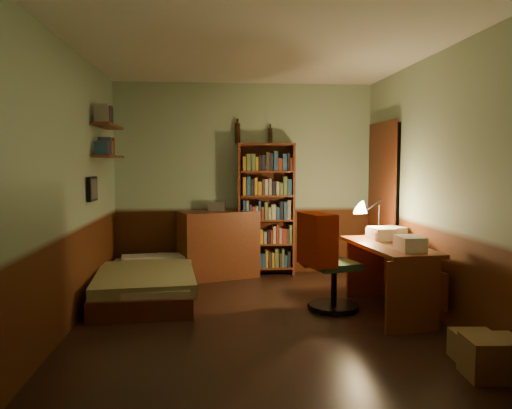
{
  "coord_description": "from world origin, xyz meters",
  "views": [
    {
      "loc": [
        -0.45,
        -4.83,
        1.53
      ],
      "look_at": [
        0.0,
        0.25,
        1.1
      ],
      "focal_mm": 35.0,
      "sensor_mm": 36.0,
      "label": 1
    }
  ],
  "objects": [
    {
      "name": "floor",
      "position": [
        0.0,
        0.0,
        -0.01
      ],
      "size": [
        3.5,
        4.0,
        0.02
      ],
      "primitive_type": "cube",
      "color": "black",
      "rests_on": "ground"
    },
    {
      "name": "ceiling",
      "position": [
        0.0,
        0.0,
        2.61
      ],
      "size": [
        3.5,
        4.0,
        0.02
      ],
      "primitive_type": "cube",
      "color": "silver",
      "rests_on": "wall_back"
    },
    {
      "name": "wall_back",
      "position": [
        0.0,
        2.01,
        1.3
      ],
      "size": [
        3.5,
        0.02,
        2.6
      ],
      "primitive_type": "cube",
      "color": "#92AD8C",
      "rests_on": "ground"
    },
    {
      "name": "wall_left",
      "position": [
        -1.76,
        0.0,
        1.3
      ],
      "size": [
        0.02,
        4.0,
        2.6
      ],
      "primitive_type": "cube",
      "color": "#92AD8C",
      "rests_on": "ground"
    },
    {
      "name": "wall_right",
      "position": [
        1.76,
        0.0,
        1.3
      ],
      "size": [
        0.02,
        4.0,
        2.6
      ],
      "primitive_type": "cube",
      "color": "#92AD8C",
      "rests_on": "ground"
    },
    {
      "name": "wall_front",
      "position": [
        0.0,
        -2.01,
        1.3
      ],
      "size": [
        3.5,
        0.02,
        2.6
      ],
      "primitive_type": "cube",
      "color": "#92AD8C",
      "rests_on": "ground"
    },
    {
      "name": "doorway",
      "position": [
        1.72,
        1.3,
        1.0
      ],
      "size": [
        0.06,
        0.9,
        2.0
      ],
      "primitive_type": "cube",
      "color": "black",
      "rests_on": "ground"
    },
    {
      "name": "door_trim",
      "position": [
        1.69,
        1.3,
        1.0
      ],
      "size": [
        0.02,
        0.98,
        2.08
      ],
      "primitive_type": "cube",
      "color": "#431C0D",
      "rests_on": "ground"
    },
    {
      "name": "bed",
      "position": [
        -1.19,
        0.86,
        0.28
      ],
      "size": [
        1.09,
        1.92,
        0.56
      ],
      "primitive_type": "cube",
      "rotation": [
        0.0,
        0.0,
        0.05
      ],
      "color": "olive",
      "rests_on": "ground"
    },
    {
      "name": "dresser",
      "position": [
        -0.37,
        1.76,
        0.44
      ],
      "size": [
        1.11,
        0.8,
        0.89
      ],
      "primitive_type": "cube",
      "rotation": [
        0.0,
        0.0,
        0.33
      ],
      "color": "#5B2A15",
      "rests_on": "ground"
    },
    {
      "name": "mini_stereo",
      "position": [
        -0.39,
        1.89,
        0.95
      ],
      "size": [
        0.24,
        0.2,
        0.12
      ],
      "primitive_type": "cube",
      "rotation": [
        0.0,
        0.0,
        -0.15
      ],
      "color": "#B2B2B7",
      "rests_on": "dresser"
    },
    {
      "name": "bookshelf",
      "position": [
        0.28,
        1.85,
        0.89
      ],
      "size": [
        0.78,
        0.29,
        1.79
      ],
      "primitive_type": "cube",
      "rotation": [
        0.0,
        0.0,
        -0.07
      ],
      "color": "#5B2A15",
      "rests_on": "ground"
    },
    {
      "name": "bottle_left",
      "position": [
        -0.1,
        1.96,
        1.92
      ],
      "size": [
        0.09,
        0.09,
        0.27
      ],
      "primitive_type": "cylinder",
      "rotation": [
        0.0,
        0.0,
        -0.3
      ],
      "color": "black",
      "rests_on": "bookshelf"
    },
    {
      "name": "bottle_right",
      "position": [
        0.35,
        1.96,
        1.89
      ],
      "size": [
        0.06,
        0.06,
        0.2
      ],
      "primitive_type": "cylinder",
      "rotation": [
        0.0,
        0.0,
        0.14
      ],
      "color": "black",
      "rests_on": "bookshelf"
    },
    {
      "name": "desk",
      "position": [
        1.33,
        0.04,
        0.35
      ],
      "size": [
        0.68,
        1.36,
        0.7
      ],
      "primitive_type": "cube",
      "rotation": [
        0.0,
        0.0,
        0.11
      ],
      "color": "#5B2A15",
      "rests_on": "ground"
    },
    {
      "name": "paper_stack",
      "position": [
        1.58,
        0.59,
        0.76
      ],
      "size": [
        0.29,
        0.32,
        0.11
      ],
      "primitive_type": "cube",
      "rotation": [
        0.0,
        0.0,
        0.42
      ],
      "color": "silver",
      "rests_on": "desk"
    },
    {
      "name": "desk_lamp",
      "position": [
        1.43,
        0.63,
        1.02
      ],
      "size": [
        0.22,
        0.22,
        0.63
      ],
      "primitive_type": "cone",
      "rotation": [
        0.0,
        0.0,
        0.18
      ],
      "color": "black",
      "rests_on": "desk"
    },
    {
      "name": "office_chair",
      "position": [
        0.81,
        0.18,
        0.43
      ],
      "size": [
        0.51,
        0.47,
        0.85
      ],
      "primitive_type": "cube",
      "rotation": [
        0.0,
        0.0,
        0.27
      ],
      "color": "#2B5035",
      "rests_on": "ground"
    },
    {
      "name": "red_jacket",
      "position": [
        0.63,
        0.05,
        1.12
      ],
      "size": [
        0.32,
        0.48,
        0.53
      ],
      "primitive_type": "cube",
      "rotation": [
        0.0,
        0.0,
        0.17
      ],
      "color": "#A02100",
      "rests_on": "office_chair"
    },
    {
      "name": "wall_shelf_lower",
      "position": [
        -1.64,
        1.1,
        1.6
      ],
      "size": [
        0.2,
        0.9,
        0.03
      ],
      "primitive_type": "cube",
      "color": "#5B2A15",
      "rests_on": "wall_left"
    },
    {
      "name": "wall_shelf_upper",
      "position": [
        -1.64,
        1.1,
        1.95
      ],
      "size": [
        0.2,
        0.9,
        0.03
      ],
      "primitive_type": "cube",
      "color": "#5B2A15",
      "rests_on": "wall_left"
    },
    {
      "name": "framed_picture",
      "position": [
        -1.72,
        0.6,
        1.25
      ],
      "size": [
        0.04,
        0.32,
        0.26
      ],
      "primitive_type": "cube",
      "color": "black",
      "rests_on": "wall_left"
    },
    {
      "name": "cardboard_box_a",
      "position": [
        1.53,
        -1.55,
        0.14
      ],
      "size": [
        0.41,
        0.34,
        0.29
      ],
      "primitive_type": "cube",
      "rotation": [
        0.0,
        0.0,
        -0.08
      ],
      "color": "olive",
      "rests_on": "ground"
    },
    {
      "name": "cardboard_box_b",
      "position": [
        1.56,
        -1.24,
        0.11
      ],
      "size": [
        0.33,
        0.28,
        0.22
      ],
      "primitive_type": "cube",
      "rotation": [
        0.0,
        0.0,
        -0.07
      ],
      "color": "olive",
      "rests_on": "ground"
    }
  ]
}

